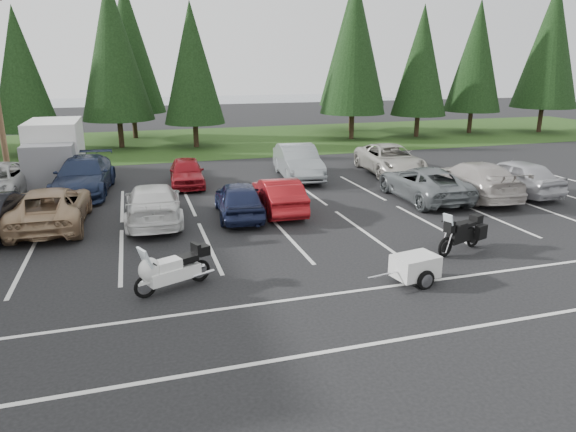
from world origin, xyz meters
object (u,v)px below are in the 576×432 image
Objects in this scene: car_near_3 at (153,203)px; car_near_4 at (239,199)px; car_near_8 at (514,176)px; car_far_4 at (390,159)px; touring_motorcycle at (173,265)px; cargo_trailer at (415,269)px; car_near_2 at (51,207)px; car_near_6 at (423,183)px; car_near_5 at (278,195)px; car_far_1 at (84,176)px; car_far_2 at (187,172)px; car_near_7 at (474,179)px; adventure_motorcycle at (461,231)px; car_far_3 at (298,162)px; box_truck at (54,153)px.

car_near_3 is 1.20× the size of car_near_4.
car_far_4 is at bearing -64.84° from car_near_8.
touring_motorcycle reaches higher than cargo_trailer.
car_near_2 is at bearing -6.01° from car_near_3.
car_near_8 is at bearing 178.42° from car_near_6.
car_far_4 is (7.69, 5.39, 0.07)m from car_near_5.
car_near_4 is 8.14m from car_far_1.
car_near_4 is at bearing 103.77° from cargo_trailer.
car_near_4 is at bearing 40.21° from touring_motorcycle.
car_near_5 reaches higher than car_far_2.
car_near_7 is 7.43m from adventure_motorcycle.
car_near_4 is 10.90m from car_far_4.
car_far_2 is at bearing 101.57° from adventure_motorcycle.
car_near_2 is 14.77m from car_near_6.
car_far_4 is at bearing -142.19° from car_near_5.
car_far_3 is at bearing -178.10° from car_far_4.
car_near_3 is 2.17× the size of adventure_motorcycle.
car_far_4 reaches higher than touring_motorcycle.
car_far_3 is 5.04m from car_far_4.
car_near_3 is 3.15m from car_near_4.
car_near_7 is 1.16× the size of car_near_8.
car_far_2 is (-1.33, 5.85, -0.04)m from car_near_4.
car_far_2 is at bearing -28.73° from car_near_6.
box_truck is 1.37× the size of car_near_4.
car_near_3 is at bearing -151.11° from car_far_4.
box_truck reaches higher than car_near_2.
car_near_3 is 1.06× the size of car_near_8.
touring_motorcycle is at bearing 56.34° from car_near_5.
box_truck reaches higher than car_near_7.
cargo_trailer is (-6.09, -13.04, -0.36)m from car_far_4.
car_near_8 is 6.45m from car_far_4.
adventure_motorcycle is at bearing -47.30° from box_truck.
box_truck is at bearing 112.74° from adventure_motorcycle.
car_near_2 is at bearing 132.52° from adventure_motorcycle.
car_near_2 is 0.97× the size of car_near_7.
car_near_8 is at bearing -174.69° from car_near_4.
car_near_3 is at bearing -57.43° from car_far_1.
car_near_4 is 1.71× the size of touring_motorcycle.
box_truck reaches higher than car_near_4.
cargo_trailer is at bearing 51.42° from car_near_7.
car_near_4 is at bearing 11.81° from car_near_5.
adventure_motorcycle is at bearing 56.53° from car_near_7.
car_near_6 is at bearing 6.15° from touring_motorcycle.
car_far_1 reaches higher than car_near_6.
car_near_4 is 1.81× the size of adventure_motorcycle.
box_truck is 6.70m from car_far_2.
car_near_4 is at bearing 5.80° from car_near_7.
car_far_1 is (-2.75, 5.36, 0.10)m from car_near_3.
car_near_4 reaches higher than adventure_motorcycle.
car_far_1 is at bearing 80.85° from touring_motorcycle.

